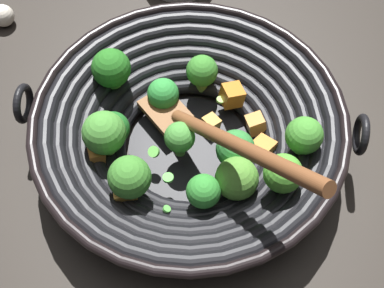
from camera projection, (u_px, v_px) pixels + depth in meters
ground_plane at (189, 150)px, 0.72m from camera, size 4.00×4.00×0.00m
wok at (189, 130)px, 0.68m from camera, size 0.42×0.45×0.22m
garlic_bulb at (3, 16)px, 0.84m from camera, size 0.04×0.04×0.04m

